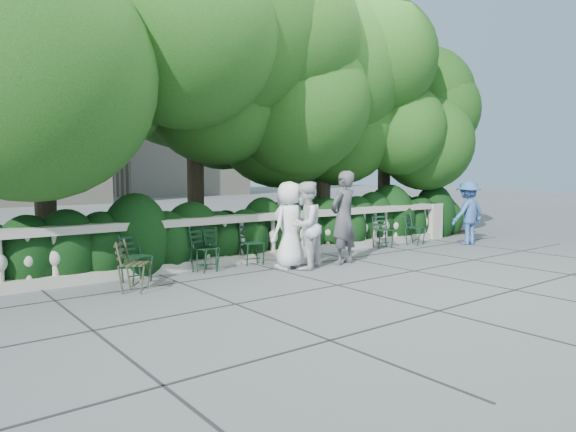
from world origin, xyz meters
TOP-DOWN VIEW (x-y plane):
  - ground at (0.00, 0.00)m, footprint 90.00×90.00m
  - balustrade at (0.00, 1.80)m, footprint 12.00×0.44m
  - shrub_hedge at (0.00, 3.00)m, footprint 15.00×2.60m
  - tree_canopy at (0.69, 3.19)m, footprint 15.04×6.52m
  - chair_a at (-3.03, 1.15)m, footprint 0.55×0.57m
  - chair_b at (-1.62, 1.29)m, footprint 0.57×0.60m
  - chair_c at (-1.68, 1.34)m, footprint 0.61×0.63m
  - chair_d at (-0.58, 1.34)m, footprint 0.51×0.54m
  - chair_e at (3.27, 1.29)m, footprint 0.58×0.60m
  - chair_f at (4.41, 1.12)m, footprint 0.56×0.58m
  - chair_weathered at (-3.23, 0.54)m, footprint 0.65×0.64m
  - person_businessman at (-0.19, 0.71)m, footprint 0.94×0.73m
  - person_woman_grey at (0.98, 0.41)m, footprint 0.77×0.57m
  - person_casual_man at (-0.01, 0.45)m, footprint 1.02×0.93m
  - person_older_blue at (5.50, 0.47)m, footprint 1.12×0.71m

SIDE VIEW (x-z plane):
  - ground at x=0.00m, z-range 0.00..0.00m
  - shrub_hedge at x=0.00m, z-range -0.85..0.85m
  - chair_a at x=-3.03m, z-range -0.42..0.42m
  - chair_b at x=-1.62m, z-range -0.42..0.42m
  - chair_c at x=-1.68m, z-range -0.42..0.42m
  - chair_d at x=-0.58m, z-range -0.42..0.42m
  - chair_e at x=3.27m, z-range -0.42..0.42m
  - chair_f at x=4.41m, z-range -0.42..0.42m
  - chair_weathered at x=-3.23m, z-range -0.42..0.42m
  - balustrade at x=0.00m, z-range -0.01..0.99m
  - person_older_blue at x=5.50m, z-range 0.00..1.66m
  - person_casual_man at x=-0.01m, z-range 0.00..1.70m
  - person_businessman at x=-0.19m, z-range 0.00..1.71m
  - person_woman_grey at x=0.98m, z-range 0.00..1.91m
  - tree_canopy at x=0.69m, z-range 0.57..7.35m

